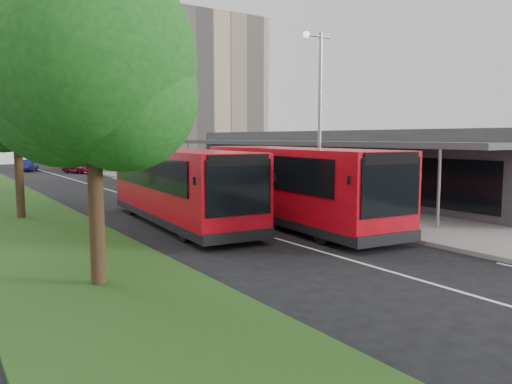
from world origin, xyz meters
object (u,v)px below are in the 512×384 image
at_px(lamp_post_far, 149,123).
at_px(car_far, 28,165).
at_px(tree_near, 90,74).
at_px(car_near, 78,167).
at_px(bollard, 173,177).
at_px(tree_mid, 15,101).
at_px(bus_second, 180,186).
at_px(lamp_post_near, 318,112).
at_px(litter_bin, 238,188).
at_px(bus_main, 294,186).

height_order(lamp_post_far, car_far, lamp_post_far).
height_order(tree_near, car_near, tree_near).
bearing_deg(bollard, car_far, 104.47).
bearing_deg(tree_mid, bus_second, -42.72).
distance_m(lamp_post_far, car_near, 15.68).
distance_m(tree_mid, lamp_post_near, 13.18).
xyz_separation_m(lamp_post_far, bollard, (0.74, -2.64, -4.03)).
bearing_deg(lamp_post_far, car_near, 97.02).
relative_size(tree_mid, litter_bin, 8.96).
relative_size(tree_mid, bus_main, 0.70).
bearing_deg(tree_near, bollard, 61.99).
bearing_deg(car_far, tree_mid, -76.58).
bearing_deg(litter_bin, lamp_post_near, -96.49).
bearing_deg(tree_mid, litter_bin, 6.45).
height_order(tree_mid, car_near, tree_mid).
xyz_separation_m(tree_near, car_far, (5.66, 46.35, -4.48)).
bearing_deg(bus_main, litter_bin, 77.48).
relative_size(lamp_post_near, lamp_post_far, 1.00).
bearing_deg(bus_second, tree_near, -123.41).
height_order(lamp_post_near, car_near, lamp_post_near).
distance_m(lamp_post_near, bus_main, 3.70).
xyz_separation_m(litter_bin, car_near, (-2.81, 26.61, 0.03)).
height_order(bus_main, car_near, bus_main).
bearing_deg(tree_mid, lamp_post_near, -32.36).
height_order(tree_near, bollard, tree_near).
xyz_separation_m(lamp_post_near, bus_second, (-5.72, 2.06, -3.12)).
relative_size(lamp_post_near, car_far, 2.14).
bearing_deg(litter_bin, car_near, 96.03).
distance_m(lamp_post_far, car_far, 22.47).
xyz_separation_m(tree_mid, bus_second, (5.41, -4.99, -3.60)).
bearing_deg(lamp_post_near, bus_second, 160.19).
bearing_deg(car_far, tree_near, -74.19).
height_order(tree_near, lamp_post_far, lamp_post_far).
height_order(lamp_post_near, bus_second, lamp_post_near).
relative_size(tree_mid, bus_second, 0.72).
relative_size(tree_near, lamp_post_far, 0.99).
bearing_deg(bollard, lamp_post_far, 105.63).
bearing_deg(lamp_post_far, tree_near, -114.04).
bearing_deg(bus_main, bus_second, 148.41).
relative_size(tree_mid, car_near, 2.17).
xyz_separation_m(tree_near, bus_second, (5.41, 7.01, -3.50)).
relative_size(lamp_post_near, litter_bin, 8.93).
distance_m(tree_near, car_near, 41.28).
bearing_deg(bus_main, car_near, 94.71).
distance_m(tree_mid, litter_bin, 13.00).
relative_size(tree_near, bus_main, 0.69).
distance_m(bus_second, car_far, 39.36).
height_order(car_near, car_far, car_near).
xyz_separation_m(lamp_post_far, car_near, (-1.85, 15.03, -4.09)).
relative_size(lamp_post_near, car_near, 2.16).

